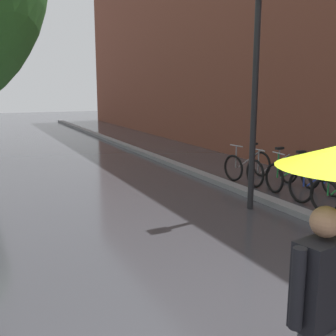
{
  "coord_description": "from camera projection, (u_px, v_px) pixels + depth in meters",
  "views": [
    {
      "loc": [
        -2.33,
        -1.86,
        2.43
      ],
      "look_at": [
        0.0,
        3.05,
        1.35
      ],
      "focal_mm": 43.56,
      "sensor_mm": 36.0,
      "label": 1
    }
  ],
  "objects": [
    {
      "name": "parked_bicycle_3",
      "position": [
        293.0,
        175.0,
        9.66
      ],
      "size": [
        1.14,
        0.79,
        0.96
      ],
      "color": "black",
      "rests_on": "ground"
    },
    {
      "name": "building_facade",
      "position": [
        330.0,
        26.0,
        15.25
      ],
      "size": [
        8.0,
        36.0,
        9.37
      ],
      "primitive_type": "cube",
      "color": "brown",
      "rests_on": "ground"
    },
    {
      "name": "kerb_strip",
      "position": [
        165.0,
        161.0,
        13.3
      ],
      "size": [
        0.3,
        36.0,
        0.12
      ],
      "primitive_type": "cube",
      "color": "slate",
      "rests_on": "ground"
    },
    {
      "name": "parked_bicycle_2",
      "position": [
        318.0,
        183.0,
        8.86
      ],
      "size": [
        1.11,
        0.74,
        0.96
      ],
      "color": "black",
      "rests_on": "ground"
    },
    {
      "name": "street_lamp_post",
      "position": [
        255.0,
        81.0,
        7.8
      ],
      "size": [
        0.24,
        0.24,
        4.36
      ],
      "color": "black",
      "rests_on": "ground"
    },
    {
      "name": "parked_bicycle_5",
      "position": [
        248.0,
        165.0,
        10.95
      ],
      "size": [
        1.17,
        0.85,
        0.96
      ],
      "color": "black",
      "rests_on": "ground"
    },
    {
      "name": "parked_bicycle_4",
      "position": [
        272.0,
        171.0,
        10.2
      ],
      "size": [
        1.09,
        0.72,
        0.96
      ],
      "color": "black",
      "rests_on": "ground"
    }
  ]
}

